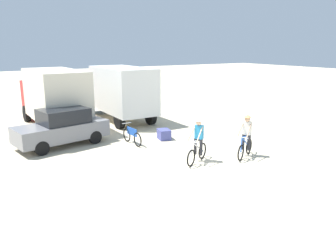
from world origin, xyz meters
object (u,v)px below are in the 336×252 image
sedan_parked (62,127)px  supply_crate (164,134)px  cyclist_cowboy_hat (246,138)px  box_truck_cream_rv (53,96)px  cyclist_orange_shirt (198,142)px  bicycle_spare (132,136)px  box_truck_white_box (119,90)px

sedan_parked → supply_crate: size_ratio=6.33×
sedan_parked → cyclist_cowboy_hat: cyclist_cowboy_hat is taller
box_truck_cream_rv → sedan_parked: (-0.51, -3.70, -0.99)m
box_truck_cream_rv → cyclist_orange_shirt: box_truck_cream_rv is taller
cyclist_orange_shirt → bicycle_spare: (-1.18, 3.68, -0.45)m
cyclist_cowboy_hat → sedan_parked: bearing=137.0°
box_truck_cream_rv → cyclist_orange_shirt: size_ratio=3.75×
box_truck_white_box → cyclist_orange_shirt: box_truck_white_box is taller
box_truck_cream_rv → supply_crate: (4.11, -5.32, -1.62)m
cyclist_cowboy_hat → bicycle_spare: 5.38m
cyclist_cowboy_hat → bicycle_spare: size_ratio=1.05×
cyclist_cowboy_hat → supply_crate: (-1.56, 4.14, -0.59)m
box_truck_white_box → sedan_parked: box_truck_white_box is taller
sedan_parked → cyclist_cowboy_hat: size_ratio=2.45×
cyclist_cowboy_hat → supply_crate: 4.47m
cyclist_orange_shirt → supply_crate: bearing=81.2°
box_truck_white_box → cyclist_cowboy_hat: (1.60, -9.65, -1.03)m
box_truck_white_box → supply_crate: (0.03, -5.51, -1.62)m
cyclist_cowboy_hat → cyclist_orange_shirt: bearing=165.6°
cyclist_orange_shirt → bicycle_spare: size_ratio=1.05×
cyclist_orange_shirt → supply_crate: size_ratio=2.58×
sedan_parked → box_truck_white_box: bearing=40.3°
cyclist_cowboy_hat → box_truck_white_box: bearing=99.4°
supply_crate → cyclist_orange_shirt: bearing=-98.8°
box_truck_white_box → bicycle_spare: box_truck_white_box is taller
sedan_parked → supply_crate: bearing=-19.3°
box_truck_cream_rv → box_truck_white_box: same height
sedan_parked → box_truck_cream_rv: bearing=82.1°
cyclist_cowboy_hat → supply_crate: cyclist_cowboy_hat is taller
box_truck_white_box → sedan_parked: (-4.59, -3.89, -0.99)m
box_truck_white_box → cyclist_orange_shirt: bearing=-93.3°
box_truck_white_box → supply_crate: bearing=-89.7°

